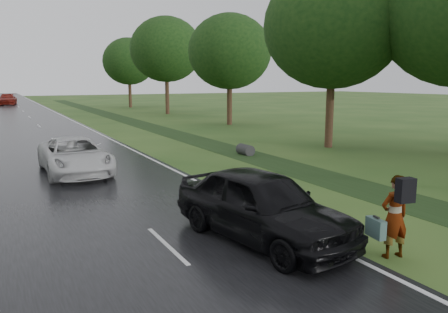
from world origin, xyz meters
TOP-DOWN VIEW (x-y plane):
  - edge_stripe_east at (6.75, 45.00)m, footprint 0.12×180.00m
  - drainage_ditch at (11.50, 18.71)m, footprint 2.20×120.00m
  - tree_east_b at (17.00, 10.00)m, footprint 7.60×7.60m
  - tree_east_c at (18.20, 24.00)m, footprint 7.00×7.00m
  - tree_east_d at (17.80, 38.00)m, footprint 8.00×8.00m
  - tree_east_f at (17.50, 52.00)m, footprint 7.20×7.20m
  - pedestrian at (7.56, -2.82)m, footprint 0.85×0.82m
  - white_pickup at (3.00, 9.16)m, footprint 2.43×5.19m
  - dark_sedan at (5.61, -0.69)m, footprint 2.81×5.21m
  - far_car_red at (2.35, 66.68)m, footprint 3.06×6.10m

SIDE VIEW (x-z plane):
  - drainage_ditch at x=11.50m, z-range -0.24..0.32m
  - edge_stripe_east at x=6.75m, z-range 0.04..0.05m
  - white_pickup at x=3.00m, z-range 0.04..1.48m
  - dark_sedan at x=5.61m, z-range 0.04..1.72m
  - far_car_red at x=2.35m, z-range 0.04..1.74m
  - pedestrian at x=7.56m, z-range 0.03..1.84m
  - tree_east_c at x=18.20m, z-range 1.49..10.78m
  - tree_east_f at x=17.50m, z-range 1.56..11.18m
  - tree_east_b at x=17.00m, z-range 1.63..11.74m
  - tree_east_d at x=17.80m, z-range 1.77..12.53m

